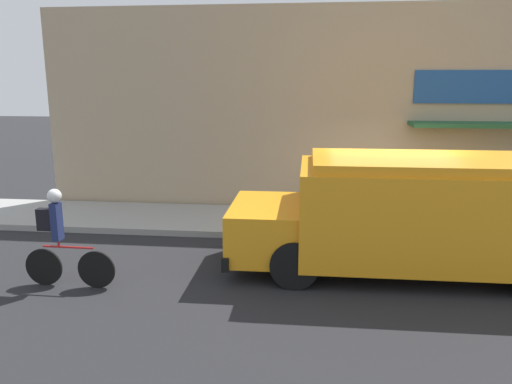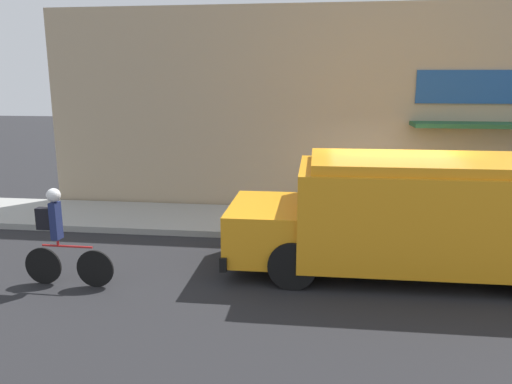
# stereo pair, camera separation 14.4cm
# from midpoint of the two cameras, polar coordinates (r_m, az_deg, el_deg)

# --- Properties ---
(ground_plane) EXTENTS (70.00, 70.00, 0.00)m
(ground_plane) POSITION_cam_midpoint_polar(r_m,az_deg,el_deg) (10.89, 14.42, -5.79)
(ground_plane) COLOR #232326
(sidewalk) EXTENTS (28.00, 2.38, 0.14)m
(sidewalk) POSITION_cam_midpoint_polar(r_m,az_deg,el_deg) (11.99, 13.68, -3.68)
(sidewalk) COLOR #999993
(sidewalk) RESTS_ON ground_plane
(storefront) EXTENTS (17.22, 1.04, 5.19)m
(storefront) POSITION_cam_midpoint_polar(r_m,az_deg,el_deg) (12.89, 13.94, 8.84)
(storefront) COLOR tan
(storefront) RESTS_ON ground_plane
(school_bus) EXTENTS (6.25, 2.75, 2.07)m
(school_bus) POSITION_cam_midpoint_polar(r_m,az_deg,el_deg) (9.24, 18.01, -2.22)
(school_bus) COLOR orange
(school_bus) RESTS_ON ground_plane
(cyclist) EXTENTS (1.56, 0.23, 1.66)m
(cyclist) POSITION_cam_midpoint_polar(r_m,az_deg,el_deg) (8.85, -21.88, -4.94)
(cyclist) COLOR black
(cyclist) RESTS_ON ground_plane
(trash_bin) EXTENTS (0.62, 0.62, 0.90)m
(trash_bin) POSITION_cam_midpoint_polar(r_m,az_deg,el_deg) (11.93, 8.91, -0.97)
(trash_bin) COLOR slate
(trash_bin) RESTS_ON sidewalk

